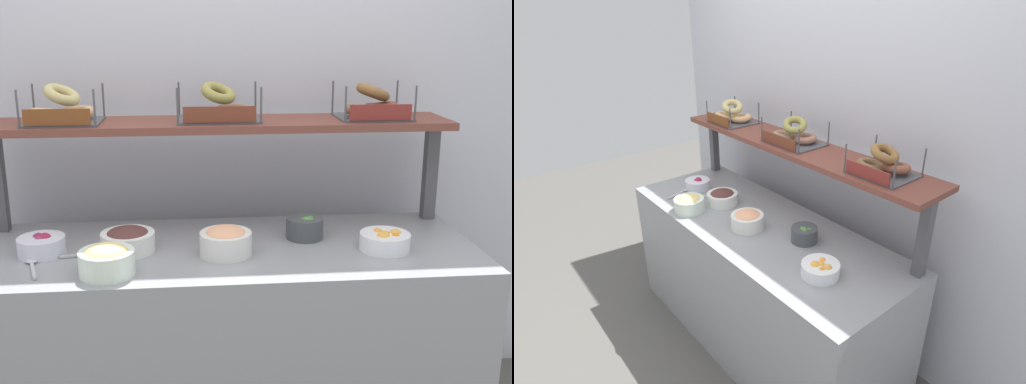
% 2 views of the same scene
% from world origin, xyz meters
% --- Properties ---
extents(ground_plane, '(8.00, 8.00, 0.00)m').
position_xyz_m(ground_plane, '(0.00, 0.00, 0.00)').
color(ground_plane, '#595651').
extents(back_wall, '(3.07, 0.06, 2.40)m').
position_xyz_m(back_wall, '(0.00, 0.55, 1.20)').
color(back_wall, silver).
rests_on(back_wall, ground_plane).
extents(deli_counter, '(1.87, 0.70, 0.85)m').
position_xyz_m(deli_counter, '(0.00, 0.00, 0.42)').
color(deli_counter, gray).
rests_on(deli_counter, ground_plane).
extents(shelf_riser_left, '(0.05, 0.05, 0.40)m').
position_xyz_m(shelf_riser_left, '(-0.87, 0.27, 1.05)').
color(shelf_riser_left, '#4C4C51').
rests_on(shelf_riser_left, deli_counter).
extents(shelf_riser_right, '(0.05, 0.05, 0.40)m').
position_xyz_m(shelf_riser_right, '(0.87, 0.27, 1.05)').
color(shelf_riser_right, '#4C4C51').
rests_on(shelf_riser_right, deli_counter).
extents(upper_shelf, '(1.83, 0.32, 0.03)m').
position_xyz_m(upper_shelf, '(0.00, 0.27, 1.26)').
color(upper_shelf, brown).
rests_on(upper_shelf, shelf_riser_left).
extents(bowl_chocolate_spread, '(0.19, 0.19, 0.09)m').
position_xyz_m(bowl_chocolate_spread, '(-0.35, -0.01, 0.89)').
color(bowl_chocolate_spread, white).
rests_on(bowl_chocolate_spread, deli_counter).
extents(bowl_veggie_mix, '(0.14, 0.14, 0.09)m').
position_xyz_m(bowl_veggie_mix, '(0.31, 0.07, 0.89)').
color(bowl_veggie_mix, '#43484C').
rests_on(bowl_veggie_mix, deli_counter).
extents(bowl_fruit_salad, '(0.18, 0.18, 0.08)m').
position_xyz_m(bowl_fruit_salad, '(0.58, -0.09, 0.88)').
color(bowl_fruit_salad, white).
rests_on(bowl_fruit_salad, deli_counter).
extents(bowl_egg_salad, '(0.18, 0.18, 0.11)m').
position_xyz_m(bowl_egg_salad, '(-0.40, -0.23, 0.90)').
color(bowl_egg_salad, white).
rests_on(bowl_egg_salad, deli_counter).
extents(bowl_lox_spread, '(0.19, 0.19, 0.11)m').
position_xyz_m(bowl_lox_spread, '(0.00, -0.08, 0.90)').
color(bowl_lox_spread, white).
rests_on(bowl_lox_spread, deli_counter).
extents(bowl_beet_salad, '(0.17, 0.17, 0.08)m').
position_xyz_m(bowl_beet_salad, '(-0.66, -0.01, 0.88)').
color(bowl_beet_salad, white).
rests_on(bowl_beet_salad, deli_counter).
extents(serving_spoon_near_plate, '(0.18, 0.05, 0.01)m').
position_xyz_m(serving_spoon_near_plate, '(-0.47, -0.04, 0.86)').
color(serving_spoon_near_plate, '#B7B7BC').
rests_on(serving_spoon_near_plate, deli_counter).
extents(serving_spoon_by_edge, '(0.08, 0.17, 0.01)m').
position_xyz_m(serving_spoon_by_edge, '(-0.66, -0.14, 0.86)').
color(serving_spoon_by_edge, '#B7B7BC').
rests_on(serving_spoon_by_edge, deli_counter).
extents(bagel_basket_plain, '(0.28, 0.25, 0.16)m').
position_xyz_m(bagel_basket_plain, '(-0.60, 0.26, 1.33)').
color(bagel_basket_plain, '#4C4C51').
rests_on(bagel_basket_plain, upper_shelf).
extents(bagel_basket_everything, '(0.32, 0.26, 0.15)m').
position_xyz_m(bagel_basket_everything, '(-0.01, 0.27, 1.33)').
color(bagel_basket_everything, '#4C4C51').
rests_on(bagel_basket_everything, upper_shelf).
extents(bagel_basket_cinnamon_raisin, '(0.29, 0.26, 0.15)m').
position_xyz_m(bagel_basket_cinnamon_raisin, '(0.61, 0.27, 1.33)').
color(bagel_basket_cinnamon_raisin, '#4C4C51').
rests_on(bagel_basket_cinnamon_raisin, upper_shelf).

